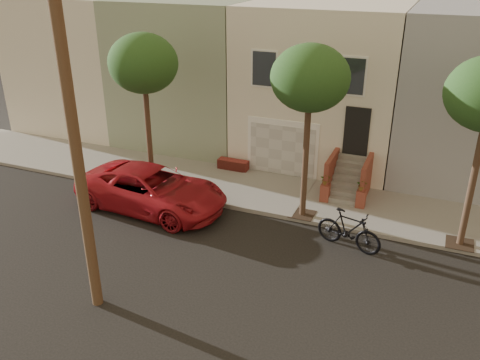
% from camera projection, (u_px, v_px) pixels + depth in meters
% --- Properties ---
extents(ground, '(90.00, 90.00, 0.00)m').
position_uv_depth(ground, '(238.00, 266.00, 16.00)').
color(ground, black).
rests_on(ground, ground).
extents(sidewalk, '(40.00, 3.70, 0.15)m').
position_uv_depth(sidewalk, '(288.00, 196.00, 20.48)').
color(sidewalk, gray).
rests_on(sidewalk, ground).
extents(house_row, '(33.10, 11.70, 7.00)m').
position_uv_depth(house_row, '(328.00, 79.00, 23.93)').
color(house_row, silver).
rests_on(house_row, sidewalk).
extents(tree_left, '(2.70, 2.57, 6.30)m').
position_uv_depth(tree_left, '(143.00, 64.00, 19.03)').
color(tree_left, '#2D2116').
rests_on(tree_left, sidewalk).
extents(tree_mid, '(2.70, 2.57, 6.30)m').
position_uv_depth(tree_mid, '(310.00, 79.00, 16.77)').
color(tree_mid, '#2D2116').
rests_on(tree_mid, sidewalk).
extents(pickup_truck, '(6.13, 3.19, 1.65)m').
position_uv_depth(pickup_truck, '(152.00, 189.00, 19.31)').
color(pickup_truck, '#AB1720').
rests_on(pickup_truck, ground).
extents(motorcycle, '(2.38, 1.19, 1.38)m').
position_uv_depth(motorcycle, '(349.00, 230.00, 16.74)').
color(motorcycle, black).
rests_on(motorcycle, ground).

